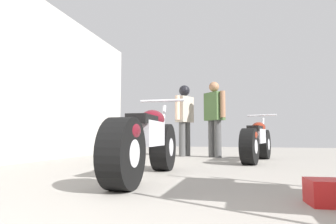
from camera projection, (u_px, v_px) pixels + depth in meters
name	position (u px, v px, depth m)	size (l,w,h in m)	color
ground_plane	(176.00, 168.00, 4.10)	(17.07, 17.07, 0.00)	gray
garage_partition_left	(26.00, 75.00, 4.96)	(0.08, 7.83, 3.14)	#B7B5AD
motorcycle_maroon_cruiser	(146.00, 142.00, 3.07)	(0.61, 2.08, 0.97)	black
motorcycle_black_naked	(257.00, 141.00, 5.11)	(0.75, 1.96, 0.92)	black
mechanic_in_blue	(214.00, 114.00, 6.22)	(0.56, 0.55, 1.70)	#4C4C4C
mechanic_with_helmet	(185.00, 113.00, 6.58)	(0.40, 0.65, 1.69)	#4C4C4C
red_toolbox	(336.00, 193.00, 1.86)	(0.36, 0.23, 0.17)	#B21919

